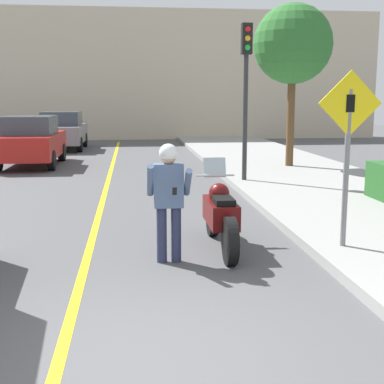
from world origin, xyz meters
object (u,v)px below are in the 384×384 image
object	(u,v)px
street_tree	(293,45)
traffic_light	(246,73)
motorcycle	(220,215)
person_biker	(169,191)
crossing_sign	(348,142)
parked_car_grey	(63,130)
parked_car_red	(31,141)

from	to	relation	value
street_tree	traffic_light	bearing A→B (deg)	-126.17
motorcycle	street_tree	distance (m)	9.93
person_biker	traffic_light	distance (m)	7.11
person_biker	street_tree	world-z (taller)	street_tree
street_tree	crossing_sign	bearing A→B (deg)	-101.97
crossing_sign	person_biker	bearing A→B (deg)	-179.85
traffic_light	parked_car_grey	size ratio (longest dim) A/B	0.94
motorcycle	parked_car_grey	distance (m)	17.11
crossing_sign	parked_car_grey	distance (m)	18.19
parked_car_red	parked_car_grey	size ratio (longest dim) A/B	1.00
parked_car_grey	traffic_light	bearing A→B (deg)	-61.04
crossing_sign	parked_car_red	world-z (taller)	crossing_sign
street_tree	parked_car_red	distance (m)	9.08
crossing_sign	street_tree	world-z (taller)	street_tree
motorcycle	parked_car_grey	world-z (taller)	parked_car_grey
person_biker	street_tree	bearing A→B (deg)	64.11
crossing_sign	parked_car_red	bearing A→B (deg)	119.44
street_tree	parked_car_grey	bearing A→B (deg)	135.12
parked_car_grey	person_biker	bearing A→B (deg)	-78.41
motorcycle	person_biker	size ratio (longest dim) A/B	1.38
motorcycle	street_tree	size ratio (longest dim) A/B	0.46
traffic_light	street_tree	world-z (taller)	street_tree
motorcycle	street_tree	bearing A→B (deg)	67.04
motorcycle	parked_car_red	distance (m)	11.66
motorcycle	person_biker	distance (m)	1.13
person_biker	traffic_light	size ratio (longest dim) A/B	0.42
traffic_light	parked_car_red	size ratio (longest dim) A/B	0.94
person_biker	parked_car_red	bearing A→B (deg)	108.83
person_biker	parked_car_red	size ratio (longest dim) A/B	0.39
crossing_sign	parked_car_grey	bearing A→B (deg)	109.39
traffic_light	parked_car_grey	xyz separation A→B (m)	(-5.94, 10.74, -2.03)
person_biker	motorcycle	bearing A→B (deg)	36.12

